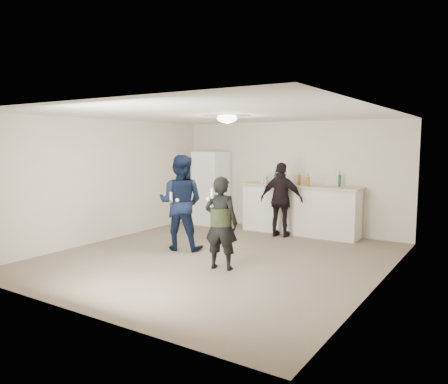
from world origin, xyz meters
The scene contains 21 objects.
floor centered at (0.00, 0.00, 0.00)m, with size 6.00×6.00×0.00m, color #6B5B4C.
ceiling centered at (0.00, 0.00, 2.50)m, with size 6.00×6.00×0.00m, color silver.
wall_back centered at (0.00, 3.00, 1.25)m, with size 6.00×6.00×0.00m, color beige.
wall_front centered at (0.00, -3.00, 1.25)m, with size 6.00×6.00×0.00m, color beige.
wall_left centered at (-2.75, 0.00, 1.25)m, with size 6.00×6.00×0.00m, color beige.
wall_right centered at (2.75, 0.00, 1.25)m, with size 6.00×6.00×0.00m, color beige.
counter centered at (0.40, 2.67, 0.53)m, with size 2.60×0.56×1.05m, color silver.
counter_top centered at (0.40, 2.67, 1.07)m, with size 2.68×0.64×0.04m, color #BCB492.
fridge centered at (-1.93, 2.60, 0.90)m, with size 0.70×0.70×1.80m, color white.
fridge_handle centered at (-1.65, 2.23, 1.30)m, with size 0.02×0.02×0.60m, color white.
ceiling_dome centered at (0.00, 0.30, 2.45)m, with size 0.36×0.36×0.16m, color white.
shaker centered at (-0.40, 2.59, 1.18)m, with size 0.08×0.08×0.17m, color silver.
man centered at (-0.93, 0.13, 0.90)m, with size 0.87×0.68×1.80m, color #0F1E41.
woman centered at (0.43, -0.54, 0.75)m, with size 0.55×0.36×1.50m, color black.
camo_shorts centered at (0.43, -0.54, 0.85)m, with size 0.34×0.34×0.28m, color #2A391A.
spectator centered at (0.18, 2.19, 0.80)m, with size 0.94×0.39×1.60m, color black.
remote_man centered at (-0.93, -0.15, 1.05)m, with size 0.04×0.04×0.15m, color white.
nunchuk_man centered at (-0.81, -0.12, 0.98)m, with size 0.07×0.07×0.07m, color white.
remote_woman centered at (0.43, -0.79, 1.25)m, with size 0.04×0.04×0.15m, color silver.
nunchuk_woman centered at (0.33, -0.76, 1.15)m, with size 0.07×0.07×0.07m, color white.
bottle_cluster centered at (0.33, 2.69, 1.20)m, with size 1.78×0.40×0.25m.
Camera 1 is at (4.18, -6.26, 2.03)m, focal length 35.00 mm.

